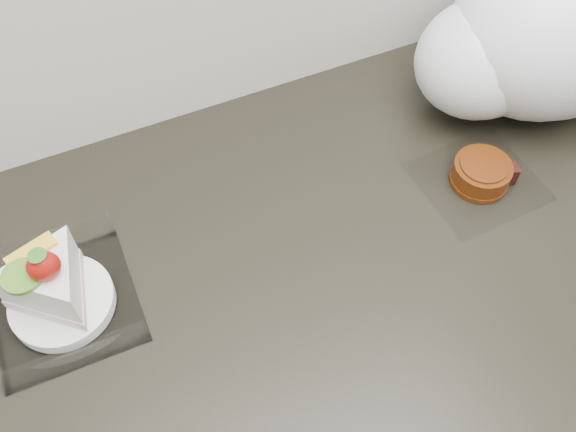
{
  "coord_description": "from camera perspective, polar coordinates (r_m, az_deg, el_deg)",
  "views": [
    {
      "loc": [
        -0.24,
        1.31,
        1.61
      ],
      "look_at": [
        -0.05,
        1.74,
        0.94
      ],
      "focal_mm": 40.0,
      "sensor_mm": 36.0,
      "label": 1
    }
  ],
  "objects": [
    {
      "name": "counter",
      "position": [
        1.24,
        3.13,
        -13.98
      ],
      "size": [
        2.04,
        0.64,
        0.9
      ],
      "color": "black",
      "rests_on": "ground"
    },
    {
      "name": "cake_tray",
      "position": [
        0.81,
        -19.85,
        -6.48
      ],
      "size": [
        0.17,
        0.17,
        0.13
      ],
      "rotation": [
        0.0,
        0.0,
        -0.01
      ],
      "color": "white",
      "rests_on": "counter"
    },
    {
      "name": "plastic_bag",
      "position": [
        1.0,
        21.9,
        14.98
      ],
      "size": [
        0.4,
        0.29,
        0.31
      ],
      "rotation": [
        0.0,
        0.0,
        0.09
      ],
      "color": "white",
      "rests_on": "counter"
    },
    {
      "name": "mooncake_wrap",
      "position": [
        0.93,
        16.83,
        3.53
      ],
      "size": [
        0.17,
        0.16,
        0.04
      ],
      "rotation": [
        0.0,
        0.0,
        0.22
      ],
      "color": "white",
      "rests_on": "counter"
    }
  ]
}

